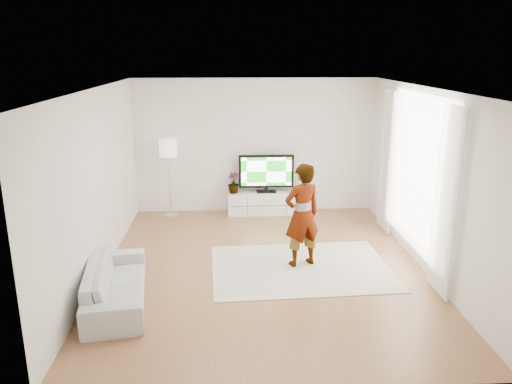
{
  "coord_description": "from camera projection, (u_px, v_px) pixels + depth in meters",
  "views": [
    {
      "loc": [
        -0.5,
        -7.3,
        3.32
      ],
      "look_at": [
        -0.1,
        0.4,
        1.14
      ],
      "focal_mm": 35.0,
      "sensor_mm": 36.0,
      "label": 1
    }
  ],
  "objects": [
    {
      "name": "floor",
      "position": [
        264.0,
        267.0,
        7.94
      ],
      "size": [
        6.0,
        6.0,
        0.0
      ],
      "primitive_type": "plane",
      "color": "#A9744C",
      "rests_on": "ground"
    },
    {
      "name": "ceiling",
      "position": [
        264.0,
        89.0,
        7.18
      ],
      "size": [
        6.0,
        6.0,
        0.0
      ],
      "primitive_type": "plane",
      "color": "white",
      "rests_on": "wall_back"
    },
    {
      "name": "wall_left",
      "position": [
        97.0,
        185.0,
        7.44
      ],
      "size": [
        0.02,
        6.0,
        2.8
      ],
      "primitive_type": "cube",
      "color": "white",
      "rests_on": "floor"
    },
    {
      "name": "wall_right",
      "position": [
        426.0,
        180.0,
        7.69
      ],
      "size": [
        0.02,
        6.0,
        2.8
      ],
      "primitive_type": "cube",
      "color": "white",
      "rests_on": "floor"
    },
    {
      "name": "wall_back",
      "position": [
        254.0,
        146.0,
        10.44
      ],
      "size": [
        5.0,
        0.02,
        2.8
      ],
      "primitive_type": "cube",
      "color": "white",
      "rests_on": "floor"
    },
    {
      "name": "wall_front",
      "position": [
        285.0,
        263.0,
        4.68
      ],
      "size": [
        5.0,
        0.02,
        2.8
      ],
      "primitive_type": "cube",
      "color": "white",
      "rests_on": "floor"
    },
    {
      "name": "window",
      "position": [
        418.0,
        173.0,
        7.96
      ],
      "size": [
        0.01,
        2.6,
        2.5
      ],
      "primitive_type": "cube",
      "color": "white",
      "rests_on": "wall_right"
    },
    {
      "name": "curtain_near",
      "position": [
        446.0,
        202.0,
        6.73
      ],
      "size": [
        0.04,
        0.7,
        2.6
      ],
      "primitive_type": "cube",
      "color": "white",
      "rests_on": "floor"
    },
    {
      "name": "curtain_far",
      "position": [
        387.0,
        161.0,
        9.23
      ],
      "size": [
        0.04,
        0.7,
        2.6
      ],
      "primitive_type": "cube",
      "color": "white",
      "rests_on": "floor"
    },
    {
      "name": "media_console",
      "position": [
        266.0,
        203.0,
        10.55
      ],
      "size": [
        1.62,
        0.46,
        0.45
      ],
      "color": "white",
      "rests_on": "floor"
    },
    {
      "name": "television",
      "position": [
        266.0,
        172.0,
        10.4
      ],
      "size": [
        1.15,
        0.23,
        0.8
      ],
      "color": "black",
      "rests_on": "media_console"
    },
    {
      "name": "game_console",
      "position": [
        300.0,
        187.0,
        10.49
      ],
      "size": [
        0.07,
        0.16,
        0.22
      ],
      "rotation": [
        0.0,
        0.0,
        -0.11
      ],
      "color": "white",
      "rests_on": "media_console"
    },
    {
      "name": "potted_plant",
      "position": [
        234.0,
        183.0,
        10.39
      ],
      "size": [
        0.3,
        0.3,
        0.43
      ],
      "primitive_type": "imported",
      "rotation": [
        0.0,
        0.0,
        -0.26
      ],
      "color": "#3F7238",
      "rests_on": "media_console"
    },
    {
      "name": "rug",
      "position": [
        301.0,
        268.0,
        7.91
      ],
      "size": [
        2.89,
        2.15,
        0.01
      ],
      "primitive_type": "cube",
      "rotation": [
        0.0,
        0.0,
        0.05
      ],
      "color": "beige",
      "rests_on": "floor"
    },
    {
      "name": "player",
      "position": [
        302.0,
        215.0,
        7.8
      ],
      "size": [
        0.71,
        0.59,
        1.66
      ],
      "primitive_type": "imported",
      "rotation": [
        0.0,
        0.0,
        3.52
      ],
      "color": "#334772",
      "rests_on": "rug"
    },
    {
      "name": "sofa",
      "position": [
        116.0,
        284.0,
        6.76
      ],
      "size": [
        1.03,
        2.02,
        0.56
      ],
      "primitive_type": "imported",
      "rotation": [
        0.0,
        0.0,
        1.72
      ],
      "color": "#B4B5B0",
      "rests_on": "floor"
    },
    {
      "name": "floor_lamp",
      "position": [
        168.0,
        152.0,
        10.08
      ],
      "size": [
        0.36,
        0.36,
        1.61
      ],
      "color": "silver",
      "rests_on": "floor"
    }
  ]
}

